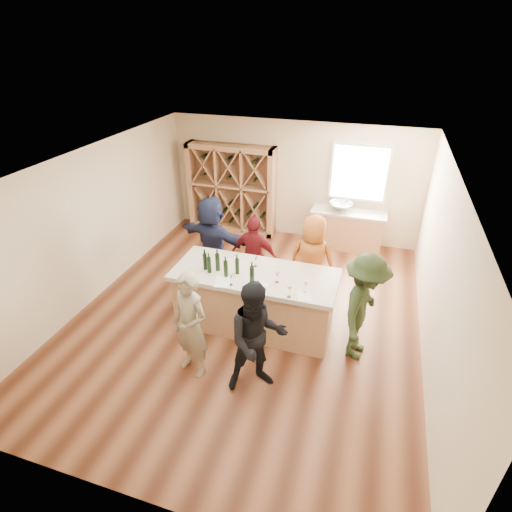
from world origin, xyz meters
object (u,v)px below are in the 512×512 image
(wine_bottle_c, at_px, (218,262))
(wine_bottle_f, at_px, (252,275))
(person_far_mid, at_px, (255,256))
(person_far_right, at_px, (312,261))
(wine_bottle_d, at_px, (226,269))
(sink, at_px, (341,206))
(tasting_counter_base, at_px, (255,301))
(wine_bottle_a, at_px, (205,261))
(person_far_left, at_px, (213,241))
(person_near_right, at_px, (257,338))
(person_near_left, at_px, (190,325))
(wine_bottle_e, at_px, (237,266))
(wine_bottle_b, at_px, (209,265))
(wine_rack, at_px, (232,189))
(person_server, at_px, (363,308))

(wine_bottle_c, xyz_separation_m, wine_bottle_f, (0.66, -0.20, -0.00))
(person_far_mid, relative_size, person_far_right, 0.92)
(wine_bottle_d, bearing_deg, wine_bottle_f, -7.32)
(sink, distance_m, tasting_counter_base, 3.60)
(wine_bottle_a, relative_size, person_far_left, 0.16)
(wine_bottle_a, height_order, wine_bottle_f, wine_bottle_f)
(person_near_right, bearing_deg, person_far_left, 96.38)
(person_far_right, bearing_deg, person_near_left, 65.80)
(sink, bearing_deg, person_near_right, -96.66)
(sink, distance_m, wine_bottle_f, 3.84)
(wine_bottle_e, distance_m, person_far_mid, 1.15)
(wine_bottle_a, bearing_deg, person_far_mid, 65.29)
(tasting_counter_base, xyz_separation_m, wine_bottle_e, (-0.27, -0.10, 0.72))
(wine_bottle_b, xyz_separation_m, person_far_left, (-0.52, 1.33, -0.30))
(sink, distance_m, wine_bottle_c, 3.87)
(wine_rack, distance_m, wine_bottle_b, 3.83)
(person_far_mid, bearing_deg, wine_bottle_c, 81.23)
(tasting_counter_base, height_order, wine_bottle_e, wine_bottle_e)
(wine_bottle_c, distance_m, wine_bottle_f, 0.69)
(wine_bottle_a, height_order, person_far_left, person_far_left)
(wine_bottle_b, height_order, wine_bottle_e, wine_bottle_b)
(person_near_right, bearing_deg, wine_rack, 85.87)
(person_near_left, distance_m, person_far_left, 2.51)
(wine_bottle_b, height_order, person_far_mid, person_far_mid)
(wine_bottle_d, bearing_deg, person_server, 1.37)
(wine_bottle_a, xyz_separation_m, person_server, (2.60, -0.06, -0.32))
(wine_rack, distance_m, person_far_left, 2.42)
(person_far_left, xyz_separation_m, wine_bottle_f, (1.28, -1.42, 0.31))
(wine_rack, height_order, wine_bottle_b, wine_rack)
(sink, height_order, person_far_left, person_far_left)
(wine_bottle_d, distance_m, person_far_left, 1.62)
(person_far_right, bearing_deg, person_far_left, 2.82)
(wine_bottle_a, height_order, person_far_mid, person_far_mid)
(person_near_right, distance_m, person_far_mid, 2.39)
(person_near_left, xyz_separation_m, person_far_mid, (0.25, 2.27, -0.05))
(wine_bottle_c, xyz_separation_m, person_far_mid, (0.30, 1.08, -0.42))
(wine_bottle_b, distance_m, wine_bottle_f, 0.77)
(person_near_left, bearing_deg, wine_bottle_b, 116.74)
(wine_bottle_a, distance_m, person_far_right, 2.00)
(tasting_counter_base, relative_size, wine_bottle_f, 8.67)
(person_server, bearing_deg, person_near_left, 124.54)
(person_near_left, bearing_deg, person_server, 43.96)
(wine_bottle_d, height_order, wine_bottle_e, wine_bottle_d)
(tasting_counter_base, distance_m, person_server, 1.84)
(wine_rack, relative_size, person_far_mid, 1.36)
(person_far_mid, xyz_separation_m, person_far_right, (1.09, 0.04, 0.07))
(person_far_left, bearing_deg, wine_bottle_c, 130.76)
(wine_bottle_b, bearing_deg, sink, 64.78)
(wine_bottle_b, bearing_deg, person_server, 0.40)
(wine_bottle_a, relative_size, wine_bottle_d, 1.02)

